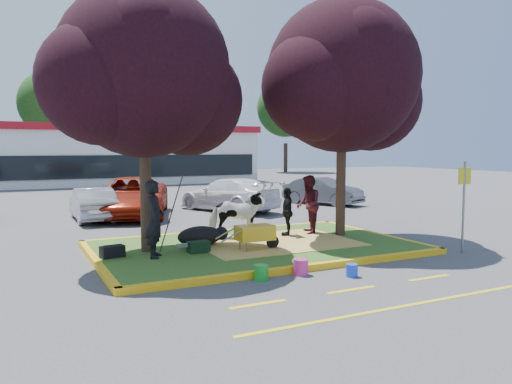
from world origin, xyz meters
name	(u,v)px	position (x,y,z in m)	size (l,w,h in m)	color
ground	(255,250)	(0.00, 0.00, 0.00)	(90.00, 90.00, 0.00)	#424244
median_island	(255,247)	(0.00, 0.00, 0.07)	(8.00, 5.00, 0.15)	#325B1C
curb_near	(307,268)	(0.00, -2.58, 0.07)	(8.30, 0.16, 0.15)	yellow
curb_far	(219,232)	(0.00, 2.58, 0.07)	(8.30, 0.16, 0.15)	yellow
curb_left	(96,263)	(-4.08, 0.00, 0.07)	(0.16, 5.30, 0.15)	yellow
curb_right	(376,235)	(4.08, 0.00, 0.07)	(0.16, 5.30, 0.15)	yellow
straw_bedding	(275,242)	(0.60, 0.00, 0.15)	(4.20, 3.00, 0.01)	#DBBD5A
tree_purple_left	(145,79)	(-2.78, 0.38, 4.36)	(5.06, 4.20, 6.51)	black
tree_purple_right	(343,83)	(2.92, 0.18, 4.56)	(5.30, 4.40, 6.82)	black
fire_lane_stripe_a	(258,304)	(-2.00, -4.20, 0.00)	(1.10, 0.12, 0.01)	yellow
fire_lane_stripe_b	(352,290)	(0.00, -4.20, 0.00)	(1.10, 0.12, 0.01)	yellow
fire_lane_stripe_c	(429,278)	(2.00, -4.20, 0.00)	(1.10, 0.12, 0.01)	yellow
fire_lane_long	(395,308)	(0.00, -5.40, 0.00)	(6.00, 0.10, 0.01)	yellow
retail_building	(120,154)	(2.00, 27.98, 2.25)	(20.40, 8.40, 4.40)	silver
treeline	(90,94)	(1.23, 37.61, 7.73)	(46.58, 7.80, 14.63)	black
cow	(237,215)	(-0.11, 0.94, 0.82)	(0.73, 1.60, 1.35)	white
calf	(200,236)	(-1.40, 0.42, 0.41)	(1.21, 0.68, 0.52)	black
handler	(155,219)	(-2.80, -0.38, 1.05)	(0.66, 0.43, 1.81)	black
visitor_a	(308,204)	(2.15, 0.78, 1.03)	(0.85, 0.66, 1.76)	#3F1219
visitor_b	(287,212)	(1.41, 0.74, 0.86)	(0.83, 0.35, 1.41)	black
wheelbarrow	(255,233)	(-0.32, -0.67, 0.58)	(1.67, 0.56, 0.63)	black
gear_bag_dark	(112,251)	(-3.70, 0.07, 0.29)	(0.54, 0.29, 0.27)	black
gear_bag_green	(199,247)	(-1.70, -0.31, 0.29)	(0.52, 0.32, 0.28)	black
sign_post	(464,197)	(4.65, -2.70, 1.46)	(0.32, 0.14, 2.37)	slate
bucket_green	(261,273)	(-1.24, -2.80, 0.16)	(0.30, 0.30, 0.32)	#179727
bucket_pink	(301,267)	(-0.28, -2.80, 0.17)	(0.32, 0.32, 0.34)	#CF2E85
bucket_blue	(352,270)	(0.60, -3.40, 0.13)	(0.25, 0.25, 0.27)	blue
car_silver	(92,204)	(-3.07, 7.58, 0.62)	(1.31, 3.75, 1.24)	#9EA0A5
car_red	(132,197)	(-1.49, 8.00, 0.78)	(2.58, 5.60, 1.56)	#9A200C
car_white	(229,195)	(2.61, 7.89, 0.71)	(1.98, 4.87, 1.41)	white
car_grey	(323,191)	(7.67, 8.24, 0.64)	(1.36, 3.90, 1.28)	#4F5155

